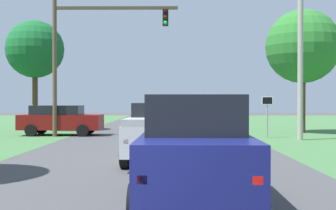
# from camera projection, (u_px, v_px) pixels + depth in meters

# --- Properties ---
(ground_plane) EXTENTS (120.00, 120.00, 0.00)m
(ground_plane) POSITION_uv_depth(u_px,v_px,m) (151.00, 158.00, 15.59)
(ground_plane) COLOR #424244
(red_suv_near) EXTENTS (2.19, 4.78, 2.10)m
(red_suv_near) POSITION_uv_depth(u_px,v_px,m) (194.00, 149.00, 8.41)
(red_suv_near) COLOR navy
(red_suv_near) RESTS_ON ground_plane
(pickup_truck_lead) EXTENTS (2.50, 5.63, 1.93)m
(pickup_truck_lead) POSITION_uv_depth(u_px,v_px,m) (163.00, 131.00, 14.64)
(pickup_truck_lead) COLOR silver
(pickup_truck_lead) RESTS_ON ground_plane
(traffic_light) EXTENTS (6.99, 0.40, 7.77)m
(traffic_light) POSITION_uv_depth(u_px,v_px,m) (86.00, 45.00, 24.82)
(traffic_light) COLOR brown
(traffic_light) RESTS_ON ground_plane
(keep_moving_sign) EXTENTS (0.60, 0.09, 2.36)m
(keep_moving_sign) POSITION_uv_depth(u_px,v_px,m) (267.00, 110.00, 24.08)
(keep_moving_sign) COLOR gray
(keep_moving_sign) RESTS_ON ground_plane
(oak_tree_right) EXTENTS (4.57, 4.57, 7.67)m
(oak_tree_right) POSITION_uv_depth(u_px,v_px,m) (303.00, 47.00, 27.67)
(oak_tree_right) COLOR #4C351E
(oak_tree_right) RESTS_ON ground_plane
(crossing_suv_far) EXTENTS (4.70, 2.16, 1.73)m
(crossing_suv_far) POSITION_uv_depth(u_px,v_px,m) (60.00, 119.00, 25.83)
(crossing_suv_far) COLOR maroon
(crossing_suv_far) RESTS_ON ground_plane
(utility_pole_right) EXTENTS (0.28, 0.28, 10.04)m
(utility_pole_right) POSITION_uv_depth(u_px,v_px,m) (300.00, 41.00, 22.67)
(utility_pole_right) COLOR #9E998E
(utility_pole_right) RESTS_ON ground_plane
(extra_tree_1) EXTENTS (3.87, 3.87, 7.41)m
(extra_tree_1) POSITION_uv_depth(u_px,v_px,m) (35.00, 50.00, 29.94)
(extra_tree_1) COLOR #4C351E
(extra_tree_1) RESTS_ON ground_plane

